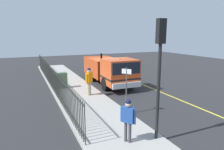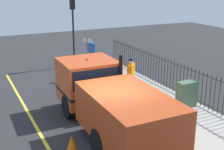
# 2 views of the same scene
# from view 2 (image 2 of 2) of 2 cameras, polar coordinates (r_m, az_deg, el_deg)

# --- Properties ---
(ground_plane) EXTENTS (47.24, 47.24, 0.00)m
(ground_plane) POSITION_cam_2_polar(r_m,az_deg,el_deg) (11.18, -0.09, -11.75)
(ground_plane) COLOR #2B2B2D
(ground_plane) RESTS_ON ground
(sidewalk_slab) EXTENTS (3.04, 21.47, 0.14)m
(sidewalk_slab) POSITION_cam_2_polar(r_m,az_deg,el_deg) (12.81, 13.42, -7.94)
(sidewalk_slab) COLOR #A3A099
(sidewalk_slab) RESTS_ON ground
(work_truck) EXTENTS (2.35, 6.78, 2.62)m
(work_truck) POSITION_cam_2_polar(r_m,az_deg,el_deg) (11.41, -1.22, -3.93)
(work_truck) COLOR #D84C1E
(work_truck) RESTS_ON ground
(worker_standing) EXTENTS (0.53, 0.50, 1.78)m
(worker_standing) POSITION_cam_2_polar(r_m,az_deg,el_deg) (14.64, 3.57, 0.61)
(worker_standing) COLOR orange
(worker_standing) RESTS_ON sidewalk_slab
(pedestrian_distant) EXTENTS (0.43, 0.51, 1.61)m
(pedestrian_distant) POSITION_cam_2_polar(r_m,az_deg,el_deg) (20.25, -3.95, 5.02)
(pedestrian_distant) COLOR #264C99
(pedestrian_distant) RESTS_ON sidewalk_slab
(iron_fence) EXTENTS (0.04, 18.29, 1.57)m
(iron_fence) POSITION_cam_2_polar(r_m,az_deg,el_deg) (13.37, 18.29, -3.27)
(iron_fence) COLOR #2D332D
(iron_fence) RESTS_ON sidewalk_slab
(traffic_light_near) EXTENTS (0.30, 0.21, 4.40)m
(traffic_light_near) POSITION_cam_2_polar(r_m,az_deg,el_deg) (19.70, -7.36, 10.81)
(traffic_light_near) COLOR black
(traffic_light_near) RESTS_ON sidewalk_slab
(utility_cabinet) EXTENTS (0.85, 0.44, 1.14)m
(utility_cabinet) POSITION_cam_2_polar(r_m,az_deg,el_deg) (13.62, 13.77, -3.51)
(utility_cabinet) COLOR #4C6B4C
(utility_cabinet) RESTS_ON sidewalk_slab
(traffic_cone) EXTENTS (0.47, 0.47, 0.67)m
(traffic_cone) POSITION_cam_2_polar(r_m,az_deg,el_deg) (10.19, -7.54, -12.89)
(traffic_cone) COLOR orange
(traffic_cone) RESTS_ON ground
(street_sign) EXTENTS (0.34, 0.41, 2.28)m
(street_sign) POSITION_cam_2_polar(r_m,az_deg,el_deg) (17.28, -4.64, 4.35)
(street_sign) COLOR #4C4C4C
(street_sign) RESTS_ON sidewalk_slab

